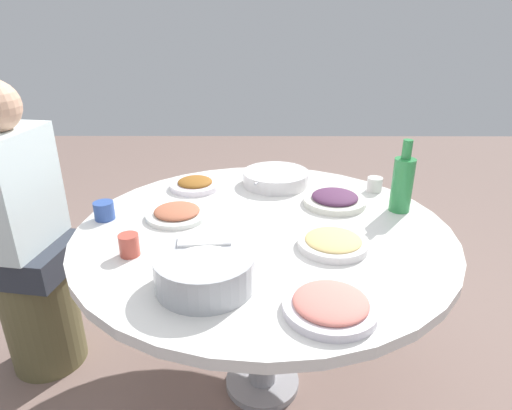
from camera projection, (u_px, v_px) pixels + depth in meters
name	position (u px, v px, depth m)	size (l,w,h in m)	color
ground	(262.00, 384.00, 1.86)	(8.00, 8.00, 0.00)	#7E665D
round_dining_table	(263.00, 248.00, 1.60)	(1.31, 1.31, 0.73)	#99999E
rice_bowl	(205.00, 270.00, 1.21)	(0.28, 0.28, 0.11)	#B2B5BA
soup_bowl	(276.00, 178.00, 1.94)	(0.29, 0.29, 0.06)	silver
dish_noodles	(333.00, 242.00, 1.42)	(0.23, 0.23, 0.04)	silver
dish_tofu_braise	(177.00, 213.00, 1.63)	(0.23, 0.23, 0.04)	white
dish_eggplant	(335.00, 199.00, 1.74)	(0.24, 0.24, 0.05)	silver
dish_shrimp	(331.00, 305.00, 1.12)	(0.24, 0.24, 0.05)	silver
dish_stirfry	(195.00, 184.00, 1.90)	(0.21, 0.21, 0.05)	white
green_bottle	(402.00, 183.00, 1.65)	(0.08, 0.08, 0.28)	#2F8C47
tea_cup_near	(129.00, 245.00, 1.37)	(0.06, 0.06, 0.07)	#C14C3D
tea_cup_far	(375.00, 184.00, 1.86)	(0.06, 0.06, 0.06)	silver
tea_cup_side	(104.00, 211.00, 1.61)	(0.07, 0.07, 0.07)	#314F9C
stool_for_diner_left	(43.00, 316.00, 1.90)	(0.30, 0.30, 0.46)	brown
diner_left	(14.00, 198.00, 1.68)	(0.37, 0.39, 0.76)	#2D333D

